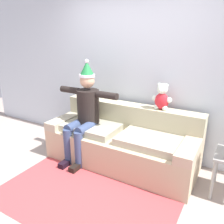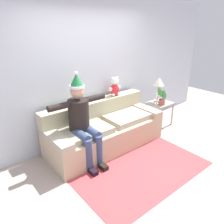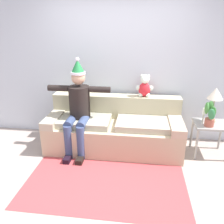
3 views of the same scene
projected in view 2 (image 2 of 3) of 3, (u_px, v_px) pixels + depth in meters
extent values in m
plane|color=#AE9B91|center=(143.00, 171.00, 3.53)|extent=(10.00, 10.00, 0.00)
cube|color=silver|center=(87.00, 72.00, 4.13)|extent=(7.00, 0.10, 2.70)
cube|color=tan|center=(106.00, 136.00, 4.15)|extent=(2.22, 0.88, 0.46)
cube|color=#BDB591|center=(95.00, 110.00, 4.22)|extent=(2.22, 0.24, 0.39)
cube|color=#B7AE94|center=(55.00, 139.00, 3.45)|extent=(0.22, 0.88, 0.12)
cube|color=#C3A88D|center=(143.00, 109.00, 4.62)|extent=(0.22, 0.88, 0.12)
cube|color=#A6A38C|center=(84.00, 131.00, 3.71)|extent=(0.89, 0.62, 0.10)
cube|color=#B1A48C|center=(127.00, 116.00, 4.30)|extent=(0.89, 0.62, 0.10)
cylinder|color=black|center=(79.00, 115.00, 3.58)|extent=(0.34, 0.34, 0.52)
sphere|color=tan|center=(77.00, 91.00, 3.43)|extent=(0.22, 0.22, 0.22)
cylinder|color=white|center=(77.00, 87.00, 3.40)|extent=(0.23, 0.23, 0.04)
cone|color=#20763B|center=(77.00, 80.00, 3.36)|extent=(0.21, 0.21, 0.20)
sphere|color=white|center=(76.00, 73.00, 3.32)|extent=(0.06, 0.06, 0.06)
cylinder|color=#38476E|center=(81.00, 135.00, 3.48)|extent=(0.14, 0.40, 0.14)
cylinder|color=#38476E|center=(88.00, 156.00, 3.44)|extent=(0.13, 0.13, 0.56)
cube|color=black|center=(92.00, 171.00, 3.47)|extent=(0.10, 0.24, 0.08)
cylinder|color=#38476E|center=(91.00, 131.00, 3.59)|extent=(0.14, 0.40, 0.14)
cylinder|color=#38476E|center=(99.00, 151.00, 3.56)|extent=(0.13, 0.13, 0.56)
cube|color=black|center=(102.00, 166.00, 3.59)|extent=(0.10, 0.24, 0.08)
cylinder|color=black|center=(58.00, 107.00, 3.30)|extent=(0.34, 0.10, 0.10)
cylinder|color=black|center=(95.00, 98.00, 3.69)|extent=(0.34, 0.10, 0.10)
ellipsoid|color=red|center=(115.00, 90.00, 4.38)|extent=(0.20, 0.16, 0.24)
sphere|color=white|center=(115.00, 81.00, 4.31)|extent=(0.15, 0.15, 0.15)
sphere|color=white|center=(117.00, 82.00, 4.27)|extent=(0.07, 0.07, 0.07)
sphere|color=white|center=(113.00, 79.00, 4.26)|extent=(0.05, 0.05, 0.05)
sphere|color=white|center=(117.00, 78.00, 4.32)|extent=(0.05, 0.05, 0.05)
sphere|color=white|center=(111.00, 89.00, 4.31)|extent=(0.08, 0.08, 0.08)
sphere|color=white|center=(113.00, 95.00, 4.35)|extent=(0.08, 0.08, 0.08)
sphere|color=white|center=(119.00, 87.00, 4.43)|extent=(0.08, 0.08, 0.08)
sphere|color=white|center=(118.00, 94.00, 4.42)|extent=(0.08, 0.08, 0.08)
cube|color=#9C9A96|center=(160.00, 103.00, 4.94)|extent=(0.53, 0.45, 0.03)
cylinder|color=#9C9A96|center=(159.00, 120.00, 4.77)|extent=(0.04, 0.04, 0.51)
cylinder|color=#9C9A96|center=(172.00, 114.00, 5.04)|extent=(0.04, 0.04, 0.51)
cylinder|color=#9C9A96|center=(146.00, 114.00, 5.05)|extent=(0.04, 0.04, 0.51)
cylinder|color=#9C9A96|center=(159.00, 109.00, 5.32)|extent=(0.04, 0.04, 0.51)
cylinder|color=#B8B98E|center=(157.00, 101.00, 5.01)|extent=(0.14, 0.14, 0.03)
cylinder|color=#B6AB96|center=(158.00, 93.00, 4.93)|extent=(0.02, 0.02, 0.35)
cone|color=#F3E5CE|center=(159.00, 81.00, 4.83)|extent=(0.24, 0.24, 0.18)
cylinder|color=#A75442|center=(162.00, 102.00, 4.80)|extent=(0.14, 0.14, 0.12)
ellipsoid|color=#3E8138|center=(163.00, 94.00, 4.77)|extent=(0.11, 0.17, 0.21)
ellipsoid|color=#46853D|center=(160.00, 91.00, 4.78)|extent=(0.12, 0.09, 0.19)
ellipsoid|color=#3F8238|center=(161.00, 92.00, 4.67)|extent=(0.07, 0.15, 0.21)
ellipsoid|color=#357E48|center=(164.00, 96.00, 4.70)|extent=(0.13, 0.08, 0.20)
cylinder|color=beige|center=(157.00, 101.00, 4.81)|extent=(0.02, 0.02, 0.16)
cylinder|color=white|center=(157.00, 95.00, 4.76)|extent=(0.04, 0.04, 0.10)
cube|color=#B94347|center=(143.00, 171.00, 3.52)|extent=(2.16, 1.21, 0.01)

